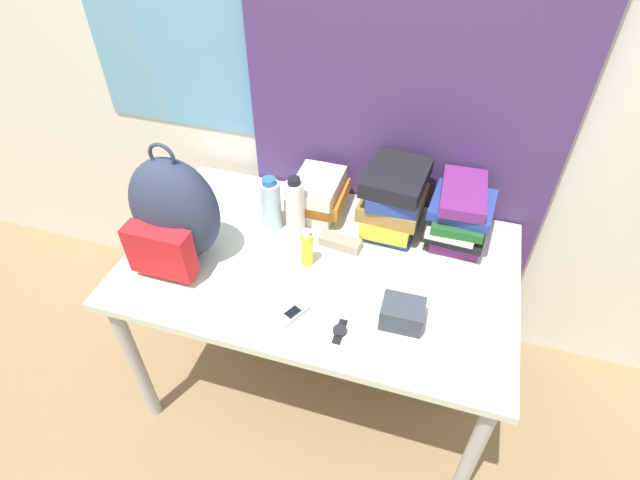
% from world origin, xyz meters
% --- Properties ---
extents(ground_plane, '(12.00, 12.00, 0.00)m').
position_xyz_m(ground_plane, '(0.00, 0.00, 0.00)').
color(ground_plane, '#8C704C').
extents(wall_back, '(6.00, 0.06, 2.50)m').
position_xyz_m(wall_back, '(-0.01, 0.91, 1.25)').
color(wall_back, silver).
rests_on(wall_back, ground_plane).
extents(curtain_blue, '(1.14, 0.04, 2.50)m').
position_xyz_m(curtain_blue, '(0.17, 0.85, 1.25)').
color(curtain_blue, '#4C336B').
rests_on(curtain_blue, ground_plane).
extents(desk, '(1.35, 0.82, 0.73)m').
position_xyz_m(desk, '(0.00, 0.41, 0.65)').
color(desk, silver).
rests_on(desk, ground_plane).
extents(backpack, '(0.31, 0.27, 0.45)m').
position_xyz_m(backpack, '(-0.47, 0.30, 0.92)').
color(backpack, '#2D3851').
rests_on(backpack, desk).
extents(book_stack_left, '(0.21, 0.25, 0.16)m').
position_xyz_m(book_stack_left, '(-0.09, 0.68, 0.81)').
color(book_stack_left, silver).
rests_on(book_stack_left, desk).
extents(book_stack_center, '(0.23, 0.27, 0.25)m').
position_xyz_m(book_stack_center, '(0.20, 0.67, 0.86)').
color(book_stack_center, navy).
rests_on(book_stack_center, desk).
extents(book_stack_right, '(0.23, 0.29, 0.22)m').
position_xyz_m(book_stack_right, '(0.44, 0.67, 0.84)').
color(book_stack_right, '#6B2370').
rests_on(book_stack_right, desk).
extents(water_bottle, '(0.07, 0.07, 0.22)m').
position_xyz_m(water_bottle, '(-0.23, 0.54, 0.83)').
color(water_bottle, silver).
rests_on(water_bottle, desk).
extents(sports_bottle, '(0.07, 0.07, 0.24)m').
position_xyz_m(sports_bottle, '(-0.13, 0.54, 0.84)').
color(sports_bottle, white).
rests_on(sports_bottle, desk).
extents(sunscreen_bottle, '(0.04, 0.04, 0.15)m').
position_xyz_m(sunscreen_bottle, '(-0.04, 0.39, 0.80)').
color(sunscreen_bottle, yellow).
rests_on(sunscreen_bottle, desk).
extents(cell_phone, '(0.09, 0.11, 0.02)m').
position_xyz_m(cell_phone, '(-0.01, 0.16, 0.74)').
color(cell_phone, '#B7BCC6').
rests_on(cell_phone, desk).
extents(sunglasses_case, '(0.16, 0.07, 0.04)m').
position_xyz_m(sunglasses_case, '(0.05, 0.51, 0.75)').
color(sunglasses_case, gray).
rests_on(sunglasses_case, desk).
extents(camera_pouch, '(0.13, 0.11, 0.08)m').
position_xyz_m(camera_pouch, '(0.32, 0.23, 0.77)').
color(camera_pouch, '#383D47').
rests_on(camera_pouch, desk).
extents(wristwatch, '(0.04, 0.09, 0.01)m').
position_xyz_m(wristwatch, '(0.15, 0.14, 0.74)').
color(wristwatch, black).
rests_on(wristwatch, desk).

